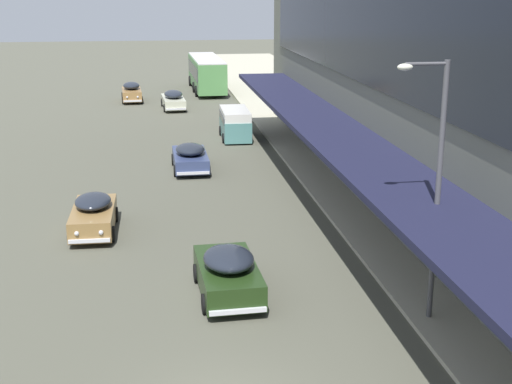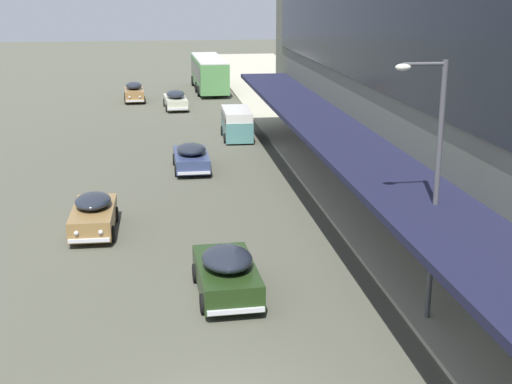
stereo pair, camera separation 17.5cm
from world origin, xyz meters
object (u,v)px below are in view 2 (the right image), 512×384
(sedan_second_mid, at_px, (176,100))
(vw_van, at_px, (237,122))
(sedan_far_back, at_px, (227,272))
(sedan_trailing_mid, at_px, (93,214))
(street_lamp, at_px, (432,176))
(transit_bus_kerbside_front, at_px, (209,72))
(sedan_trailing_near, at_px, (134,92))
(sedan_second_near, at_px, (191,157))

(sedan_second_mid, bearing_deg, vw_van, -73.66)
(sedan_far_back, distance_m, sedan_trailing_mid, 8.52)
(sedan_trailing_mid, distance_m, street_lamp, 14.79)
(sedan_trailing_mid, bearing_deg, sedan_far_back, -55.79)
(sedan_trailing_mid, height_order, street_lamp, street_lamp)
(sedan_trailing_mid, bearing_deg, street_lamp, -43.11)
(street_lamp, bearing_deg, sedan_trailing_mid, 136.89)
(transit_bus_kerbside_front, height_order, sedan_trailing_near, transit_bus_kerbside_front)
(transit_bus_kerbside_front, relative_size, sedan_trailing_near, 2.64)
(sedan_second_mid, bearing_deg, sedan_far_back, -89.25)
(sedan_trailing_mid, xyz_separation_m, sedan_second_near, (4.51, 9.61, -0.02))
(sedan_second_mid, relative_size, sedan_far_back, 1.16)
(transit_bus_kerbside_front, distance_m, street_lamp, 49.97)
(transit_bus_kerbside_front, bearing_deg, street_lamp, -87.02)
(transit_bus_kerbside_front, xyz_separation_m, sedan_trailing_near, (-7.00, -5.55, -1.00))
(sedan_trailing_mid, relative_size, vw_van, 0.94)
(sedan_trailing_mid, xyz_separation_m, vw_van, (7.93, 17.68, 0.34))
(transit_bus_kerbside_front, xyz_separation_m, sedan_trailing_mid, (-7.84, -40.06, -1.06))
(sedan_trailing_near, relative_size, sedan_trailing_mid, 1.00)
(sedan_second_near, height_order, street_lamp, street_lamp)
(sedan_second_mid, height_order, sedan_second_near, sedan_second_mid)
(sedan_far_back, bearing_deg, sedan_second_mid, 90.75)
(vw_van, xyz_separation_m, street_lamp, (2.51, -27.45, 3.47))
(sedan_trailing_near, distance_m, sedan_far_back, 41.74)
(transit_bus_kerbside_front, height_order, sedan_second_near, transit_bus_kerbside_front)
(transit_bus_kerbside_front, distance_m, vw_van, 22.39)
(transit_bus_kerbside_front, relative_size, sedan_trailing_mid, 2.66)
(sedan_far_back, distance_m, vw_van, 24.93)
(sedan_trailing_mid, bearing_deg, vw_van, 65.83)
(sedan_trailing_near, distance_m, vw_van, 18.26)
(sedan_far_back, relative_size, street_lamp, 0.56)
(sedan_trailing_near, xyz_separation_m, sedan_second_mid, (3.46, -4.44, -0.06))
(transit_bus_kerbside_front, distance_m, sedan_far_back, 47.21)
(transit_bus_kerbside_front, relative_size, sedan_second_mid, 2.30)
(sedan_trailing_mid, distance_m, sedan_second_near, 10.62)
(transit_bus_kerbside_front, bearing_deg, vw_van, -89.77)
(sedan_second_near, xyz_separation_m, vw_van, (3.42, 8.07, 0.35))
(sedan_trailing_near, distance_m, sedan_second_near, 25.17)
(transit_bus_kerbside_front, bearing_deg, sedan_far_back, -93.71)
(sedan_trailing_near, relative_size, vw_van, 0.95)
(sedan_second_mid, relative_size, sedan_second_near, 1.14)
(transit_bus_kerbside_front, relative_size, street_lamp, 1.49)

